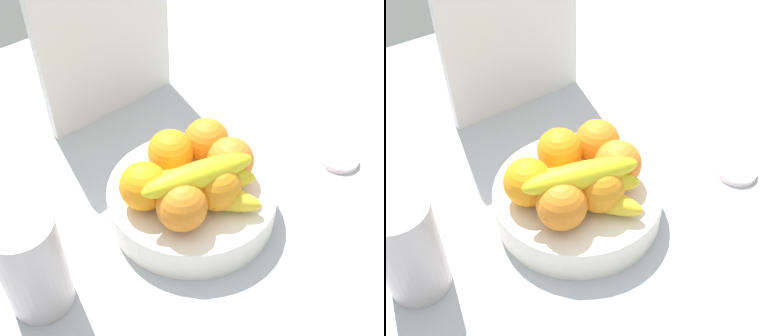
# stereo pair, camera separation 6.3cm
# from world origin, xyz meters

# --- Properties ---
(ground_plane) EXTENTS (1.80, 1.40, 0.03)m
(ground_plane) POSITION_xyz_m (0.00, 0.00, -0.01)
(ground_plane) COLOR #ACAEB6
(fruit_bowl) EXTENTS (0.26, 0.26, 0.06)m
(fruit_bowl) POSITION_xyz_m (-0.04, 0.01, 0.03)
(fruit_bowl) COLOR white
(fruit_bowl) RESTS_ON ground_plane
(orange_front_left) EXTENTS (0.07, 0.07, 0.07)m
(orange_front_left) POSITION_xyz_m (0.02, 0.04, 0.09)
(orange_front_left) COLOR orange
(orange_front_left) RESTS_ON fruit_bowl
(orange_front_right) EXTENTS (0.07, 0.07, 0.07)m
(orange_front_right) POSITION_xyz_m (-0.04, 0.06, 0.09)
(orange_front_right) COLOR orange
(orange_front_right) RESTS_ON fruit_bowl
(orange_center) EXTENTS (0.07, 0.07, 0.07)m
(orange_center) POSITION_xyz_m (-0.11, 0.03, 0.09)
(orange_center) COLOR orange
(orange_center) RESTS_ON fruit_bowl
(orange_back_left) EXTENTS (0.07, 0.07, 0.07)m
(orange_back_left) POSITION_xyz_m (-0.10, -0.04, 0.09)
(orange_back_left) COLOR orange
(orange_back_left) RESTS_ON fruit_bowl
(orange_back_right) EXTENTS (0.07, 0.07, 0.07)m
(orange_back_right) POSITION_xyz_m (-0.04, -0.04, 0.09)
(orange_back_right) COLOR orange
(orange_back_right) RESTS_ON fruit_bowl
(orange_top_stack) EXTENTS (0.07, 0.07, 0.07)m
(orange_top_stack) POSITION_xyz_m (0.02, -0.02, 0.09)
(orange_top_stack) COLOR orange
(orange_top_stack) RESTS_ON fruit_bowl
(banana_bunch) EXTENTS (0.17, 0.17, 0.08)m
(banana_bunch) POSITION_xyz_m (-0.05, -0.03, 0.10)
(banana_bunch) COLOR yellow
(banana_bunch) RESTS_ON fruit_bowl
(cutting_board) EXTENTS (0.28, 0.02, 0.36)m
(cutting_board) POSITION_xyz_m (0.04, 0.32, 0.18)
(cutting_board) COLOR white
(cutting_board) RESTS_ON ground_plane
(thermos_tumbler) EXTENTS (0.08, 0.08, 0.16)m
(thermos_tumbler) POSITION_xyz_m (-0.30, 0.03, 0.08)
(thermos_tumbler) COLOR #BDB6B8
(thermos_tumbler) RESTS_ON ground_plane
(jar_lid) EXTENTS (0.07, 0.07, 0.01)m
(jar_lid) POSITION_xyz_m (0.24, -0.08, 0.01)
(jar_lid) COLOR white
(jar_lid) RESTS_ON ground_plane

